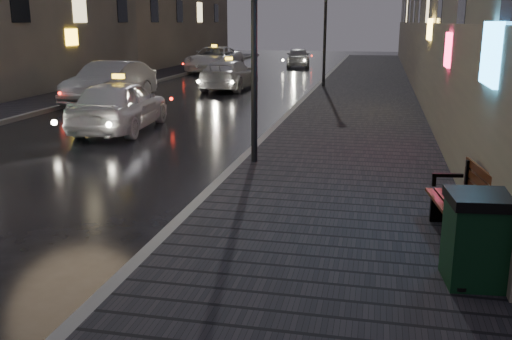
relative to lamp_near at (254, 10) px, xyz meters
The scene contains 14 objects.
ground 7.18m from the lamp_near, 107.14° to the right, with size 120.00×120.00×0.00m, color black.
sidewalk 15.52m from the lamp_near, 82.22° to the left, with size 4.60×58.00×0.15m, color black.
curb 15.39m from the lamp_near, 91.34° to the left, with size 0.20×58.00×0.15m, color slate.
sidewalk_far 18.65m from the lamp_near, 125.12° to the left, with size 2.40×58.00×0.15m, color black.
curb_far 17.95m from the lamp_near, 121.66° to the left, with size 0.20×58.00×0.15m, color slate.
lamp_near is the anchor object (origin of this frame).
lamp_far 16.00m from the lamp_near, 90.00° to the left, with size 0.36×0.36×5.28m.
bench 6.45m from the lamp_near, 45.37° to the right, with size 0.98×2.10×1.04m.
trash_bin 7.34m from the lamp_near, 54.46° to the right, with size 0.82×0.82×1.13m.
taxi_near 6.74m from the lamp_near, 143.81° to the left, with size 1.87×4.65×1.58m, color white.
car_left_mid 12.46m from the lamp_near, 131.08° to the left, with size 1.77×5.08×1.68m, color gray.
taxi_mid 15.88m from the lamp_near, 106.88° to the left, with size 2.01×4.96×1.44m, color silver.
taxi_far 26.21m from the lamp_near, 108.19° to the left, with size 2.72×5.89×1.64m, color silver.
car_far 30.36m from the lamp_near, 96.18° to the left, with size 1.67×4.16×1.42m, color #9D9EA5.
Camera 1 is at (4.55, -6.36, 3.25)m, focal length 40.00 mm.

